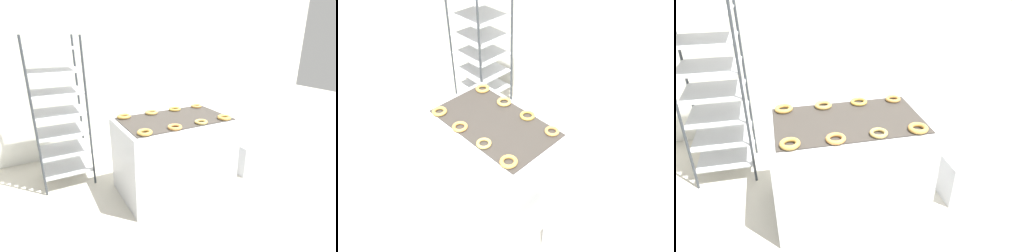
% 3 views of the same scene
% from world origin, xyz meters
% --- Properties ---
extents(ground_plane, '(14.00, 14.00, 0.00)m').
position_xyz_m(ground_plane, '(0.00, 0.00, 0.00)').
color(ground_plane, beige).
extents(wall_back, '(8.00, 0.05, 2.80)m').
position_xyz_m(wall_back, '(0.00, 2.12, 1.40)').
color(wall_back, silver).
rests_on(wall_back, ground_plane).
extents(fryer_machine, '(1.23, 0.74, 0.85)m').
position_xyz_m(fryer_machine, '(0.00, 0.62, 0.42)').
color(fryer_machine, '#B7BABF').
rests_on(fryer_machine, ground_plane).
extents(baking_rack_cart, '(0.56, 0.52, 1.70)m').
position_xyz_m(baking_rack_cart, '(-1.07, 1.40, 0.86)').
color(baking_rack_cart, '#33383D').
rests_on(baking_rack_cart, ground_plane).
extents(glaze_bin, '(0.29, 0.37, 0.39)m').
position_xyz_m(glaze_bin, '(1.00, 0.56, 0.20)').
color(glaze_bin, '#B7BABF').
rests_on(glaze_bin, ground_plane).
extents(donut_near_left, '(0.14, 0.14, 0.03)m').
position_xyz_m(donut_near_left, '(-0.47, 0.35, 0.87)').
color(donut_near_left, gold).
rests_on(donut_near_left, fryer_machine).
extents(donut_near_midleft, '(0.14, 0.14, 0.03)m').
position_xyz_m(donut_near_midleft, '(-0.16, 0.35, 0.86)').
color(donut_near_midleft, '#DD9548').
rests_on(donut_near_midleft, fryer_machine).
extents(donut_near_midright, '(0.13, 0.13, 0.03)m').
position_xyz_m(donut_near_midright, '(0.16, 0.36, 0.86)').
color(donut_near_midright, tan).
rests_on(donut_near_midright, fryer_machine).
extents(donut_near_right, '(0.15, 0.15, 0.03)m').
position_xyz_m(donut_near_right, '(0.46, 0.35, 0.87)').
color(donut_near_right, gold).
rests_on(donut_near_right, fryer_machine).
extents(donut_far_left, '(0.15, 0.15, 0.03)m').
position_xyz_m(donut_far_left, '(-0.47, 0.90, 0.87)').
color(donut_far_left, gold).
rests_on(donut_far_left, fryer_machine).
extents(donut_far_midleft, '(0.14, 0.14, 0.03)m').
position_xyz_m(donut_far_midleft, '(-0.15, 0.89, 0.87)').
color(donut_far_midleft, tan).
rests_on(donut_far_midleft, fryer_machine).
extents(donut_far_midright, '(0.14, 0.14, 0.03)m').
position_xyz_m(donut_far_midright, '(0.16, 0.90, 0.86)').
color(donut_far_midright, gold).
rests_on(donut_far_midright, fryer_machine).
extents(donut_far_right, '(0.13, 0.13, 0.03)m').
position_xyz_m(donut_far_right, '(0.46, 0.89, 0.86)').
color(donut_far_right, '#CE9247').
rests_on(donut_far_right, fryer_machine).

